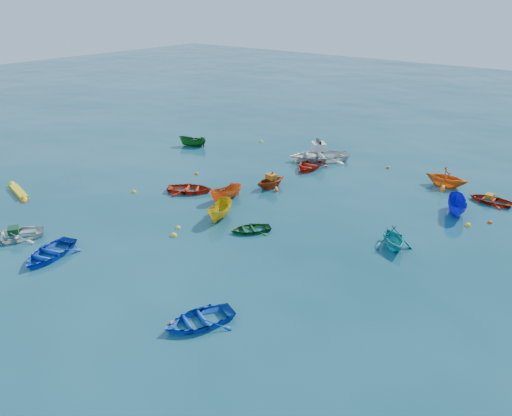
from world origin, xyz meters
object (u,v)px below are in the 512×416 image
Objects in this scene: dinghy_blue_sw at (50,257)px; motorboat_white at (318,160)px; kayak_yellow at (19,194)px; dinghy_white_near at (13,239)px; dinghy_blue_se at (199,324)px.

dinghy_blue_sw is 0.68× the size of motorboat_white.
motorboat_white reaches higher than kayak_yellow.
dinghy_white_near is (-3.56, -0.14, 0.00)m from dinghy_blue_sw.
dinghy_blue_se is (13.84, 0.90, 0.00)m from dinghy_white_near.
dinghy_blue_sw is 1.09× the size of dinghy_blue_se.
motorboat_white is (12.34, 19.26, 0.00)m from kayak_yellow.
dinghy_blue_sw reaches higher than dinghy_white_near.
dinghy_blue_se reaches higher than kayak_yellow.
motorboat_white is at bearing 65.94° from dinghy_blue_sw.
kayak_yellow is (-20.12, 2.82, 0.00)m from dinghy_blue_se.
dinghy_blue_se is (10.28, 0.76, 0.00)m from dinghy_blue_sw.
dinghy_blue_se is at bearing -13.58° from dinghy_blue_sw.
motorboat_white is at bearing -18.63° from kayak_yellow.
dinghy_blue_se is 23.42m from motorboat_white.
dinghy_blue_se is 0.63× the size of motorboat_white.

